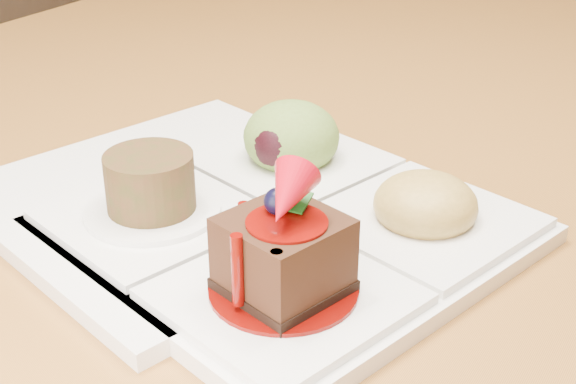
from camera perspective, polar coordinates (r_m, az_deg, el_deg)
The scene contains 3 objects.
dining_table at distance 0.85m, azimuth 5.15°, elevation 3.36°, with size 1.00×1.80×0.75m.
sampler_plate at distance 0.54m, azimuth 0.17°, elevation -1.17°, with size 0.33×0.33×0.10m.
second_plate at distance 0.59m, azimuth -7.07°, elevation -0.43°, with size 0.26×0.26×0.01m, color white.
Camera 1 is at (0.33, -0.70, 1.02)m, focal length 50.00 mm.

